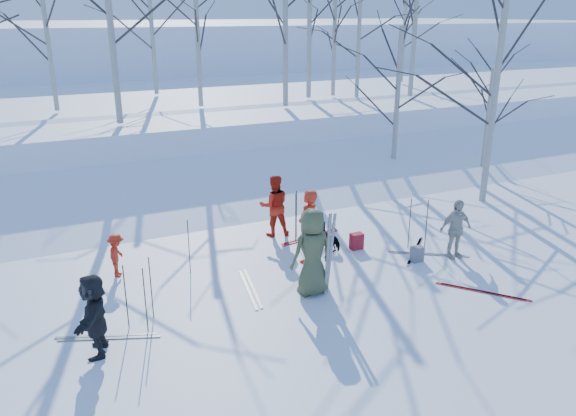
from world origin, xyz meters
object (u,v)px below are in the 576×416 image
dog (331,239)px  skier_cream_east (456,229)px  backpack_dark (318,228)px  skier_redor_behind (274,206)px  skier_grey_west (94,315)px  backpack_grey (417,254)px  skier_red_seated (117,255)px  skier_olive_center (312,252)px  skier_red_north (308,226)px  backpack_red (357,241)px

dog → skier_cream_east: bearing=118.3°
backpack_dark → skier_redor_behind: bearing=153.5°
skier_cream_east → dog: size_ratio=2.31×
skier_cream_east → skier_grey_west: bearing=-172.1°
backpack_grey → backpack_dark: size_ratio=0.95×
skier_red_seated → dog: skier_red_seated is taller
skier_olive_center → skier_red_north: 1.66m
dog → backpack_grey: size_ratio=1.72×
backpack_red → skier_grey_west: bearing=-162.8°
skier_redor_behind → backpack_grey: size_ratio=4.48×
skier_red_seated → backpack_dark: 5.38m
dog → backpack_dark: bearing=-126.3°
dog → backpack_dark: dog is taller
skier_grey_west → dog: size_ratio=2.37×
skier_red_north → backpack_red: (1.49, 0.14, -0.70)m
skier_olive_center → backpack_red: (2.16, 1.66, -0.76)m
skier_olive_center → dog: skier_olive_center is taller
dog → backpack_grey: bearing=107.9°
skier_red_north → dog: bearing=172.8°
backpack_grey → skier_cream_east: bearing=-10.4°
skier_redor_behind → skier_grey_west: size_ratio=1.10×
skier_olive_center → backpack_grey: 3.22m
skier_red_north → backpack_red: skier_red_north is taller
skier_red_north → skier_red_seated: size_ratio=1.76×
backpack_grey → dog: bearing=135.6°
skier_red_north → skier_olive_center: bearing=34.5°
skier_olive_center → backpack_grey: (3.10, 0.37, -0.78)m
skier_red_north → dog: (0.86, 0.39, -0.64)m
skier_red_seated → backpack_red: 5.93m
skier_olive_center → skier_grey_west: skier_olive_center is taller
backpack_red → dog: bearing=158.4°
backpack_red → backpack_dark: (-0.48, 1.25, -0.01)m
skier_redor_behind → backpack_red: (1.54, -1.78, -0.64)m
skier_olive_center → skier_cream_east: bearing=178.7°
skier_red_seated → skier_cream_east: size_ratio=0.69×
skier_olive_center → skier_cream_east: 4.09m
skier_olive_center → backpack_grey: bearing=-177.2°
skier_olive_center → backpack_dark: (1.68, 2.91, -0.77)m
dog → skier_grey_west: bearing=-6.7°
skier_cream_east → backpack_red: (-1.92, 1.47, -0.55)m
skier_cream_east → skier_olive_center: bearing=-173.4°
skier_olive_center → skier_grey_west: (-4.52, -0.41, -0.20)m
dog → backpack_red: bearing=130.7°
dog → backpack_red: size_ratio=1.55×
skier_redor_behind → backpack_red: bearing=144.4°
skier_olive_center → dog: (1.53, 1.91, -0.69)m
skier_cream_east → backpack_red: size_ratio=3.60×
skier_cream_east → skier_red_seated: bearing=166.3°
skier_redor_behind → dog: size_ratio=2.60×
backpack_dark → backpack_red: bearing=-69.1°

